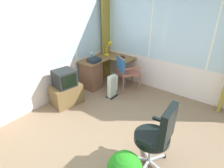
% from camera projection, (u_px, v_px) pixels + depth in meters
% --- Properties ---
extents(ground, '(5.73, 5.12, 0.06)m').
position_uv_depth(ground, '(115.00, 150.00, 3.09)').
color(ground, '#81684F').
extents(north_window_panel, '(4.73, 0.07, 2.55)m').
position_uv_depth(north_window_panel, '(29.00, 51.00, 3.62)').
color(north_window_panel, silver).
rests_on(north_window_panel, ground).
extents(east_window_panel, '(0.07, 4.12, 2.55)m').
position_uv_depth(east_window_panel, '(179.00, 43.00, 4.20)').
color(east_window_panel, silver).
rests_on(east_window_panel, ground).
extents(curtain_corner, '(0.35, 0.07, 2.45)m').
position_uv_depth(curtain_corner, '(107.00, 34.00, 5.18)').
color(curtain_corner, olive).
rests_on(curtain_corner, ground).
extents(desk, '(1.21, 1.03, 0.72)m').
position_uv_depth(desk, '(93.00, 73.00, 4.86)').
color(desk, brown).
rests_on(desk, ground).
extents(desk_lamp, '(0.24, 0.21, 0.38)m').
position_uv_depth(desk_lamp, '(110.00, 46.00, 5.06)').
color(desk_lamp, yellow).
rests_on(desk_lamp, desk).
extents(tv_remote, '(0.09, 0.16, 0.02)m').
position_uv_depth(tv_remote, '(123.00, 57.00, 4.97)').
color(tv_remote, black).
rests_on(tv_remote, desk).
extents(spray_bottle, '(0.06, 0.06, 0.22)m').
position_uv_depth(spray_bottle, '(91.00, 55.00, 4.79)').
color(spray_bottle, '#35A7D1').
rests_on(spray_bottle, desk).
extents(paper_tray, '(0.31, 0.25, 0.09)m').
position_uv_depth(paper_tray, '(94.00, 60.00, 4.65)').
color(paper_tray, '#1E252F').
rests_on(paper_tray, desk).
extents(wooden_armchair, '(0.67, 0.67, 0.88)m').
position_uv_depth(wooden_armchair, '(124.00, 69.00, 4.65)').
color(wooden_armchair, '#9D5746').
rests_on(wooden_armchair, ground).
extents(office_chair, '(0.60, 0.58, 1.05)m').
position_uv_depth(office_chair, '(158.00, 134.00, 2.52)').
color(office_chair, '#B7B7BF').
rests_on(office_chair, ground).
extents(tv_on_stand, '(0.71, 0.55, 0.81)m').
position_uv_depth(tv_on_stand, '(66.00, 90.00, 4.14)').
color(tv_on_stand, brown).
rests_on(tv_on_stand, ground).
extents(space_heater, '(0.31, 0.17, 0.56)m').
position_uv_depth(space_heater, '(113.00, 86.00, 4.45)').
color(space_heater, silver).
rests_on(space_heater, ground).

